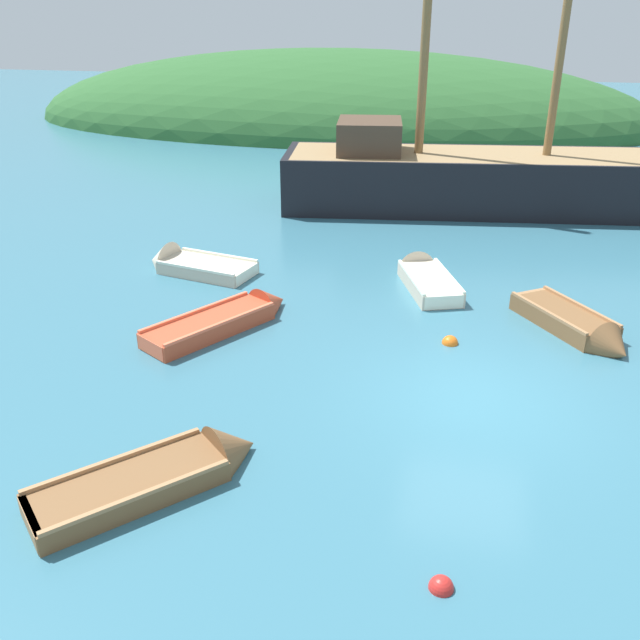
{
  "coord_description": "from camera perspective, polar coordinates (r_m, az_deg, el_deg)",
  "views": [
    {
      "loc": [
        -0.47,
        -11.41,
        6.76
      ],
      "look_at": [
        -3.48,
        2.32,
        0.21
      ],
      "focal_mm": 38.28,
      "sensor_mm": 36.0,
      "label": 1
    }
  ],
  "objects": [
    {
      "name": "ground_plane",
      "position": [
        13.27,
        12.72,
        -6.32
      ],
      "size": [
        120.0,
        120.0,
        0.0
      ],
      "primitive_type": "plane",
      "color": "teal"
    },
    {
      "name": "shore_hill",
      "position": [
        44.31,
        1.13,
        16.22
      ],
      "size": [
        38.54,
        18.09,
        8.59
      ],
      "primitive_type": "ellipsoid",
      "color": "#2D602D",
      "rests_on": "ground"
    },
    {
      "name": "sailing_ship",
      "position": [
        25.43,
        12.33,
        10.8
      ],
      "size": [
        16.19,
        5.26,
        12.51
      ],
      "rotation": [
        0.0,
        0.0,
        0.13
      ],
      "color": "black",
      "rests_on": "ground"
    },
    {
      "name": "rowboat_outer_right",
      "position": [
        15.83,
        -7.65,
        -0.02
      ],
      "size": [
        2.84,
        3.78,
        0.96
      ],
      "rotation": [
        0.0,
        0.0,
        1.02
      ],
      "color": "#C64C2D",
      "rests_on": "ground"
    },
    {
      "name": "rowboat_outer_left",
      "position": [
        11.09,
        -12.76,
        -12.6
      ],
      "size": [
        3.25,
        3.37,
        1.06
      ],
      "rotation": [
        0.0,
        0.0,
        0.82
      ],
      "color": "brown",
      "rests_on": "ground"
    },
    {
      "name": "rowboat_far",
      "position": [
        19.33,
        -10.82,
        4.4
      ],
      "size": [
        3.35,
        1.91,
        1.22
      ],
      "rotation": [
        0.0,
        0.0,
        2.92
      ],
      "color": "beige",
      "rests_on": "ground"
    },
    {
      "name": "rowboat_center",
      "position": [
        16.33,
        20.68,
        -0.63
      ],
      "size": [
        2.68,
        3.18,
        0.99
      ],
      "rotation": [
        0.0,
        0.0,
        5.33
      ],
      "color": "brown",
      "rests_on": "ground"
    },
    {
      "name": "rowboat_near_dock",
      "position": [
        18.27,
        8.71,
        3.42
      ],
      "size": [
        2.07,
        3.3,
        1.03
      ],
      "rotation": [
        0.0,
        0.0,
        1.92
      ],
      "color": "beige",
      "rests_on": "ground"
    },
    {
      "name": "buoy_orange",
      "position": [
        15.18,
        10.81,
        -1.93
      ],
      "size": [
        0.36,
        0.36,
        0.36
      ],
      "primitive_type": "sphere",
      "color": "orange",
      "rests_on": "ground"
    },
    {
      "name": "buoy_red",
      "position": [
        9.45,
        10.08,
        -21.19
      ],
      "size": [
        0.33,
        0.33,
        0.33
      ],
      "primitive_type": "sphere",
      "color": "red",
      "rests_on": "ground"
    }
  ]
}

